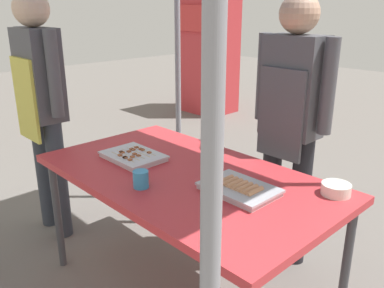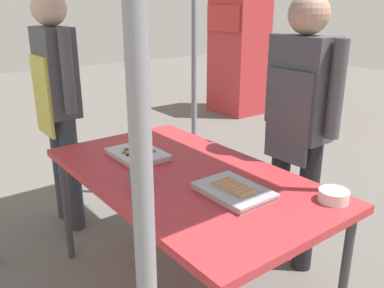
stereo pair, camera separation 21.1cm
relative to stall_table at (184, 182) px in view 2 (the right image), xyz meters
The scene contains 8 objects.
stall_table is the anchor object (origin of this frame).
tray_grilled_sausages 0.35m from the stall_table, ahead, with size 0.35×0.24×0.05m.
tray_meat_skewers 0.37m from the stall_table, 168.28° to the right, with size 0.35×0.25×0.04m.
condiment_bowl 0.75m from the stall_table, 26.96° to the left, with size 0.14×0.14×0.05m, color silver.
drink_cup_near_edge 0.29m from the stall_table, 94.08° to the right, with size 0.08×0.08×0.09m, color #338CBF.
vendor_woman 0.79m from the stall_table, 78.80° to the left, with size 0.52×0.23×1.65m.
customer_nearby 1.24m from the stall_table, 169.77° to the right, with size 0.52×0.23×1.68m.
neighbor_stall_right 4.28m from the stall_table, 132.67° to the left, with size 0.74×0.64×1.75m.
Camera 2 is at (1.58, -1.16, 1.59)m, focal length 38.08 mm.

